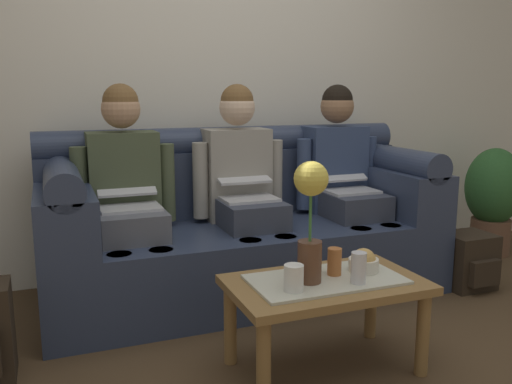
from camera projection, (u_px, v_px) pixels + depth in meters
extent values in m
cube|color=silver|center=(214.00, 49.00, 3.48)|extent=(6.00, 0.12, 2.90)
cube|color=#2D3851|center=(247.00, 259.00, 3.16)|extent=(2.27, 0.88, 0.42)
cube|color=#2D3851|center=(229.00, 182.00, 3.39)|extent=(2.27, 0.22, 0.40)
cylinder|color=#2D3851|center=(228.00, 141.00, 3.34)|extent=(2.27, 0.18, 0.18)
cube|color=#2D3851|center=(64.00, 215.00, 2.74)|extent=(0.28, 0.88, 0.28)
cylinder|color=#2D3851|center=(62.00, 179.00, 2.71)|extent=(0.18, 0.88, 0.18)
cube|color=#2D3851|center=(392.00, 189.00, 3.45)|extent=(0.28, 0.88, 0.28)
cylinder|color=#2D3851|center=(393.00, 161.00, 3.42)|extent=(0.18, 0.88, 0.18)
cube|color=#595B66|center=(132.00, 224.00, 2.82)|extent=(0.34, 0.40, 0.15)
cylinder|color=#595B66|center=(121.00, 296.00, 2.60)|extent=(0.12, 0.12, 0.42)
cylinder|color=#595B66|center=(162.00, 290.00, 2.67)|extent=(0.12, 0.12, 0.42)
cube|color=#475138|center=(124.00, 181.00, 3.00)|extent=(0.38, 0.22, 0.54)
cylinder|color=#475138|center=(80.00, 188.00, 2.88)|extent=(0.09, 0.09, 0.44)
cylinder|color=#475138|center=(167.00, 183.00, 3.05)|extent=(0.09, 0.09, 0.44)
sphere|color=tan|center=(121.00, 109.00, 2.91)|extent=(0.21, 0.21, 0.21)
sphere|color=brown|center=(120.00, 101.00, 2.90)|extent=(0.19, 0.19, 0.19)
cube|color=silver|center=(130.00, 208.00, 2.82)|extent=(0.31, 0.22, 0.02)
cube|color=silver|center=(125.00, 184.00, 2.94)|extent=(0.31, 0.20, 0.11)
cube|color=black|center=(126.00, 185.00, 2.94)|extent=(0.27, 0.17, 0.09)
cube|color=#383D4C|center=(251.00, 214.00, 3.06)|extent=(0.34, 0.40, 0.15)
cylinder|color=#383D4C|center=(250.00, 279.00, 2.83)|extent=(0.12, 0.12, 0.42)
cylinder|color=#383D4C|center=(285.00, 274.00, 2.91)|extent=(0.12, 0.12, 0.42)
cube|color=gray|center=(236.00, 174.00, 3.24)|extent=(0.38, 0.22, 0.54)
cylinder|color=gray|center=(201.00, 181.00, 3.12)|extent=(0.09, 0.09, 0.44)
cylinder|color=gray|center=(275.00, 176.00, 3.29)|extent=(0.09, 0.09, 0.44)
sphere|color=beige|center=(237.00, 108.00, 3.15)|extent=(0.21, 0.21, 0.21)
sphere|color=brown|center=(237.00, 101.00, 3.14)|extent=(0.19, 0.19, 0.19)
cube|color=silver|center=(249.00, 199.00, 3.06)|extent=(0.31, 0.22, 0.02)
cube|color=silver|center=(241.00, 176.00, 3.16)|extent=(0.31, 0.21, 0.06)
cube|color=black|center=(242.00, 177.00, 3.15)|extent=(0.27, 0.18, 0.05)
cube|color=#383D4C|center=(353.00, 205.00, 3.29)|extent=(0.34, 0.40, 0.15)
cylinder|color=#383D4C|center=(360.00, 264.00, 3.07)|extent=(0.12, 0.12, 0.42)
cylinder|color=#383D4C|center=(389.00, 260.00, 3.14)|extent=(0.12, 0.12, 0.42)
cube|color=navy|center=(334.00, 168.00, 3.48)|extent=(0.38, 0.22, 0.54)
cylinder|color=navy|center=(304.00, 174.00, 3.36)|extent=(0.09, 0.09, 0.44)
cylinder|color=navy|center=(368.00, 170.00, 3.53)|extent=(0.09, 0.09, 0.44)
sphere|color=#936B4C|center=(337.00, 106.00, 3.39)|extent=(0.21, 0.21, 0.21)
sphere|color=black|center=(337.00, 100.00, 3.38)|extent=(0.19, 0.19, 0.19)
cube|color=silver|center=(351.00, 191.00, 3.30)|extent=(0.31, 0.22, 0.02)
cube|color=silver|center=(339.00, 171.00, 3.42)|extent=(0.31, 0.19, 0.11)
cube|color=black|center=(339.00, 172.00, 3.41)|extent=(0.27, 0.17, 0.09)
cube|color=olive|center=(326.00, 285.00, 2.26)|extent=(0.82, 0.49, 0.04)
cube|color=beige|center=(326.00, 279.00, 2.26)|extent=(0.64, 0.34, 0.01)
cylinder|color=olive|center=(264.00, 365.00, 1.99)|extent=(0.06, 0.06, 0.36)
cylinder|color=olive|center=(423.00, 334.00, 2.25)|extent=(0.06, 0.06, 0.36)
cylinder|color=olive|center=(230.00, 324.00, 2.35)|extent=(0.06, 0.06, 0.36)
cylinder|color=olive|center=(371.00, 301.00, 2.61)|extent=(0.06, 0.06, 0.36)
cylinder|color=brown|center=(309.00, 262.00, 2.20)|extent=(0.10, 0.10, 0.17)
cylinder|color=#3D7538|center=(310.00, 216.00, 2.16)|extent=(0.01, 0.01, 0.21)
sphere|color=#E5CC4C|center=(311.00, 179.00, 2.13)|extent=(0.14, 0.14, 0.14)
cylinder|color=silver|center=(363.00, 265.00, 2.34)|extent=(0.13, 0.13, 0.06)
sphere|color=tan|center=(364.00, 260.00, 2.34)|extent=(0.11, 0.11, 0.11)
cylinder|color=silver|center=(359.00, 268.00, 2.19)|extent=(0.06, 0.06, 0.13)
cylinder|color=white|center=(294.00, 278.00, 2.10)|extent=(0.08, 0.08, 0.11)
cylinder|color=#B26633|center=(334.00, 262.00, 2.29)|extent=(0.06, 0.06, 0.12)
cylinder|color=#DBB77A|center=(310.00, 262.00, 2.33)|extent=(0.07, 0.07, 0.09)
cube|color=#2D2319|center=(467.00, 260.00, 3.28)|extent=(0.28, 0.25, 0.33)
cube|color=#2D2319|center=(485.00, 273.00, 3.15)|extent=(0.20, 0.05, 0.15)
cylinder|color=brown|center=(490.00, 236.00, 3.97)|extent=(0.28, 0.28, 0.26)
ellipsoid|color=#2D602D|center=(494.00, 187.00, 3.90)|extent=(0.40, 0.40, 0.56)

